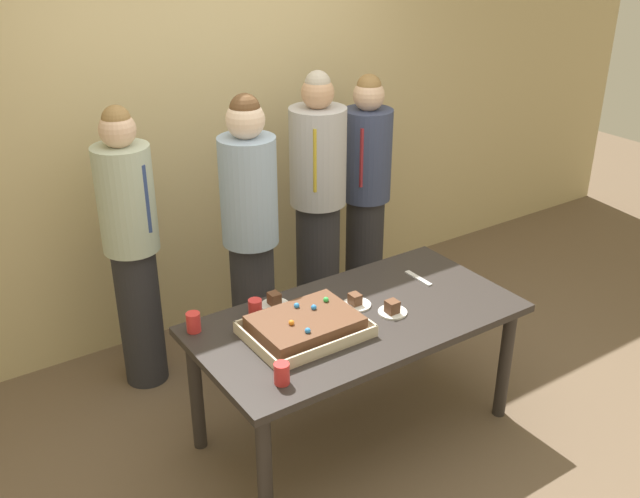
# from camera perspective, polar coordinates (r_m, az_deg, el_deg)

# --- Properties ---
(ground_plane) EXTENTS (12.00, 12.00, 0.00)m
(ground_plane) POSITION_cam_1_polar(r_m,az_deg,el_deg) (4.12, 2.69, -13.93)
(ground_plane) COLOR brown
(interior_back_panel) EXTENTS (8.00, 0.12, 3.00)m
(interior_back_panel) POSITION_cam_1_polar(r_m,az_deg,el_deg) (4.69, -8.85, 11.50)
(interior_back_panel) COLOR #CCB784
(interior_back_panel) RESTS_ON ground_plane
(party_table) EXTENTS (1.68, 0.86, 0.72)m
(party_table) POSITION_cam_1_polar(r_m,az_deg,el_deg) (3.74, 2.89, -6.42)
(party_table) COLOR #2D2826
(party_table) RESTS_ON ground_plane
(sheet_cake) EXTENTS (0.56, 0.42, 0.12)m
(sheet_cake) POSITION_cam_1_polar(r_m,az_deg,el_deg) (3.52, -1.16, -6.09)
(sheet_cake) COLOR beige
(sheet_cake) RESTS_ON party_table
(plated_slice_near_left) EXTENTS (0.15, 0.15, 0.07)m
(plated_slice_near_left) POSITION_cam_1_polar(r_m,az_deg,el_deg) (3.72, 5.71, -4.74)
(plated_slice_near_left) COLOR white
(plated_slice_near_left) RESTS_ON party_table
(plated_slice_near_right) EXTENTS (0.15, 0.15, 0.07)m
(plated_slice_near_right) POSITION_cam_1_polar(r_m,az_deg,el_deg) (3.78, -3.59, -4.17)
(plated_slice_near_right) COLOR white
(plated_slice_near_right) RESTS_ON party_table
(plated_slice_far_left) EXTENTS (0.15, 0.15, 0.07)m
(plated_slice_far_left) POSITION_cam_1_polar(r_m,az_deg,el_deg) (3.78, 2.84, -4.19)
(plated_slice_far_left) COLOR white
(plated_slice_far_left) RESTS_ON party_table
(drink_cup_nearest) EXTENTS (0.07, 0.07, 0.10)m
(drink_cup_nearest) POSITION_cam_1_polar(r_m,az_deg,el_deg) (3.19, -3.03, -9.75)
(drink_cup_nearest) COLOR red
(drink_cup_nearest) RESTS_ON party_table
(drink_cup_middle) EXTENTS (0.07, 0.07, 0.10)m
(drink_cup_middle) POSITION_cam_1_polar(r_m,az_deg,el_deg) (3.60, -9.92, -5.69)
(drink_cup_middle) COLOR red
(drink_cup_middle) RESTS_ON party_table
(drink_cup_far_end) EXTENTS (0.07, 0.07, 0.10)m
(drink_cup_far_end) POSITION_cam_1_polar(r_m,az_deg,el_deg) (3.67, -5.11, -4.70)
(drink_cup_far_end) COLOR red
(drink_cup_far_end) RESTS_ON party_table
(cake_server_utensil) EXTENTS (0.03, 0.20, 0.01)m
(cake_server_utensil) POSITION_cam_1_polar(r_m,az_deg,el_deg) (4.08, 7.75, -2.29)
(cake_server_utensil) COLOR silver
(cake_server_utensil) RESTS_ON party_table
(person_serving_front) EXTENTS (0.35, 0.35, 1.74)m
(person_serving_front) POSITION_cam_1_polar(r_m,az_deg,el_deg) (4.57, -0.17, 3.53)
(person_serving_front) COLOR #28282D
(person_serving_front) RESTS_ON ground_plane
(person_green_shirt_behind) EXTENTS (0.31, 0.31, 1.68)m
(person_green_shirt_behind) POSITION_cam_1_polar(r_m,az_deg,el_deg) (4.18, -14.57, 0.17)
(person_green_shirt_behind) COLOR #28282D
(person_green_shirt_behind) RESTS_ON ground_plane
(person_striped_tie_right) EXTENTS (0.32, 0.32, 1.73)m
(person_striped_tie_right) POSITION_cam_1_polar(r_m,az_deg,el_deg) (4.10, -5.47, 0.89)
(person_striped_tie_right) COLOR #28282D
(person_striped_tie_right) RESTS_ON ground_plane
(person_far_right_suit) EXTENTS (0.33, 0.33, 1.64)m
(person_far_right_suit) POSITION_cam_1_polar(r_m,az_deg,el_deg) (4.93, 3.64, 4.62)
(person_far_right_suit) COLOR #28282D
(person_far_right_suit) RESTS_ON ground_plane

